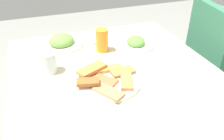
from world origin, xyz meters
name	(u,v)px	position (x,y,z in m)	size (l,w,h in m)	color
dining_table	(115,85)	(0.00, 0.00, 0.64)	(1.03, 0.95, 0.71)	beige
dining_chair	(217,66)	(-0.12, 0.74, 0.52)	(0.48, 0.48, 0.92)	#327051
pide_platter	(107,80)	(0.07, -0.06, 0.73)	(0.30, 0.29, 0.04)	white
salad_plate_greens	(62,42)	(-0.36, -0.19, 0.73)	(0.24, 0.24, 0.07)	white
salad_plate_rice	(136,43)	(-0.22, 0.20, 0.73)	(0.20, 0.20, 0.05)	white
soda_can	(102,40)	(-0.22, 0.01, 0.77)	(0.07, 0.07, 0.12)	orange
drinking_glass	(49,63)	(-0.10, -0.29, 0.76)	(0.07, 0.07, 0.10)	silver
paper_napkin	(211,113)	(0.38, 0.23, 0.71)	(0.15, 0.15, 0.00)	white
fork	(207,114)	(0.38, 0.22, 0.72)	(0.20, 0.02, 0.01)	silver
spoon	(215,111)	(0.38, 0.25, 0.72)	(0.19, 0.01, 0.01)	silver
condiment_caddy	(99,37)	(-0.34, 0.03, 0.73)	(0.10, 0.10, 0.07)	#B2B2B7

